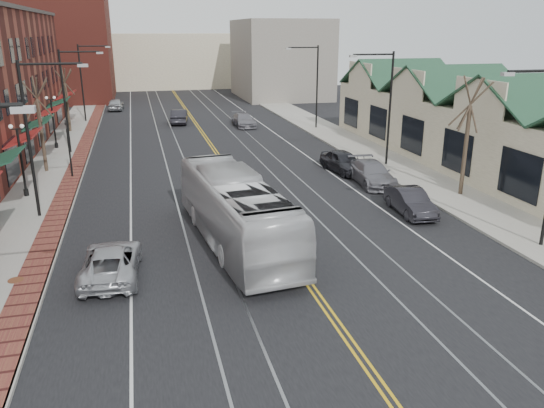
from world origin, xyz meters
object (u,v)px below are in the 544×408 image
parked_car_d (343,161)px  parked_suv (111,262)px  parked_car_b (410,201)px  transit_bus (236,211)px  parked_car_c (372,173)px

parked_car_d → parked_suv: bearing=-146.3°
parked_suv → parked_car_b: (15.48, 4.10, 0.03)m
transit_bus → parked_suv: bearing=15.7°
transit_bus → parked_car_d: size_ratio=2.63×
transit_bus → parked_car_d: 14.83m
transit_bus → parked_suv: size_ratio=2.46×
parked_suv → parked_car_d: parked_car_d is taller
parked_car_b → parked_car_c: size_ratio=0.83×
parked_car_b → parked_car_d: parked_car_d is taller
transit_bus → parked_car_d: transit_bus is taller
transit_bus → parked_car_c: bearing=-149.1°
parked_car_b → parked_suv: bearing=-161.3°
parked_suv → parked_car_c: parked_car_c is taller
parked_car_b → parked_car_c: (0.43, 5.91, 0.04)m
transit_bus → parked_suv: transit_bus is taller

